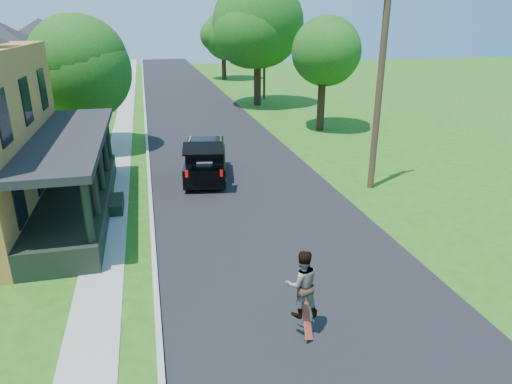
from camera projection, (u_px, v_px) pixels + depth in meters
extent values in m
plane|color=#265210|center=(292.00, 268.00, 13.83)|extent=(140.00, 140.00, 0.00)
cube|color=black|center=(205.00, 127.00, 32.02)|extent=(8.00, 120.00, 0.02)
cube|color=#9B9B96|center=(146.00, 130.00, 31.13)|extent=(0.15, 120.00, 0.12)
cube|color=gray|center=(123.00, 131.00, 30.80)|extent=(1.30, 120.00, 0.03)
cube|color=gray|center=(4.00, 219.00, 17.22)|extent=(6.50, 1.20, 0.03)
cube|color=black|center=(77.00, 202.00, 17.65)|extent=(2.40, 10.00, 0.90)
cube|color=black|center=(68.00, 138.00, 16.74)|extent=(2.60, 10.30, 0.25)
cube|color=#A8A495|center=(4.00, 89.00, 31.82)|extent=(8.00, 8.00, 5.00)
cube|color=#A8A495|center=(46.00, 67.00, 46.37)|extent=(8.00, 8.00, 5.00)
pyramid|color=black|center=(38.00, 18.00, 44.70)|extent=(12.78, 12.78, 2.20)
cube|color=black|center=(206.00, 165.00, 21.48)|extent=(2.51, 4.61, 0.85)
cube|color=black|center=(205.00, 150.00, 21.38)|extent=(2.10, 2.95, 0.55)
cube|color=black|center=(205.00, 144.00, 21.28)|extent=(2.15, 3.04, 0.08)
cube|color=black|center=(203.00, 148.00, 19.00)|extent=(1.82, 1.17, 0.38)
cube|color=#37373C|center=(205.00, 167.00, 20.15)|extent=(0.78, 0.70, 0.45)
cube|color=silver|center=(189.00, 143.00, 21.19)|extent=(0.44, 2.39, 0.06)
cube|color=silver|center=(221.00, 142.00, 21.30)|extent=(0.44, 2.39, 0.06)
cube|color=#990505|center=(187.00, 174.00, 19.30)|extent=(0.13, 0.08, 0.30)
cube|color=#990505|center=(221.00, 173.00, 19.41)|extent=(0.13, 0.08, 0.30)
cylinder|color=black|center=(191.00, 163.00, 22.88)|extent=(0.34, 0.71, 0.68)
cylinder|color=black|center=(223.00, 162.00, 22.99)|extent=(0.34, 0.71, 0.68)
cylinder|color=black|center=(187.00, 182.00, 20.19)|extent=(0.34, 0.71, 0.68)
cylinder|color=black|center=(223.00, 181.00, 20.30)|extent=(0.34, 0.71, 0.68)
imported|color=black|center=(302.00, 284.00, 10.44)|extent=(0.83, 0.66, 1.66)
cube|color=#9C250D|center=(307.00, 320.00, 10.75)|extent=(0.27, 0.70, 0.76)
cylinder|color=black|center=(89.00, 125.00, 26.12)|extent=(0.63, 0.63, 2.78)
sphere|color=#2A701D|center=(82.00, 70.00, 25.03)|extent=(6.27, 6.27, 5.08)
sphere|color=#2A701D|center=(87.00, 49.00, 24.57)|extent=(5.44, 5.44, 4.41)
sphere|color=#2A701D|center=(71.00, 59.00, 24.92)|extent=(5.58, 5.58, 4.52)
cylinder|color=black|center=(70.00, 80.00, 44.85)|extent=(0.68, 0.68, 3.04)
sphere|color=#2A701D|center=(65.00, 46.00, 43.74)|extent=(6.44, 6.44, 4.85)
sphere|color=#2A701D|center=(66.00, 35.00, 43.04)|extent=(5.58, 5.58, 4.21)
sphere|color=#2A701D|center=(62.00, 40.00, 43.96)|extent=(5.73, 5.73, 4.32)
cylinder|color=black|center=(321.00, 107.00, 30.59)|extent=(0.63, 0.63, 3.09)
sphere|color=#2A701D|center=(323.00, 62.00, 29.54)|extent=(5.24, 5.24, 4.19)
sphere|color=#2A701D|center=(331.00, 47.00, 29.17)|extent=(4.55, 4.55, 3.63)
sphere|color=#2A701D|center=(314.00, 54.00, 29.45)|extent=(4.66, 4.66, 3.73)
cylinder|color=black|center=(257.00, 83.00, 39.51)|extent=(0.74, 0.74, 3.77)
sphere|color=#2A701D|center=(257.00, 32.00, 38.03)|extent=(8.15, 8.15, 6.86)
sphere|color=#2A701D|center=(263.00, 13.00, 37.19)|extent=(7.06, 7.06, 5.95)
sphere|color=#2A701D|center=(251.00, 23.00, 38.16)|extent=(7.24, 7.24, 6.10)
cylinder|color=black|center=(224.00, 67.00, 56.91)|extent=(0.67, 0.67, 3.09)
sphere|color=#2A701D|center=(223.00, 38.00, 55.70)|extent=(6.84, 6.84, 5.62)
sphere|color=#2A701D|center=(226.00, 27.00, 54.97)|extent=(5.93, 5.93, 4.87)
sphere|color=#2A701D|center=(219.00, 32.00, 55.86)|extent=(6.08, 6.08, 4.99)
cylinder|color=#3E271D|center=(379.00, 89.00, 18.96)|extent=(0.35, 0.35, 8.72)
cylinder|color=#3E271D|center=(264.00, 54.00, 41.70)|extent=(0.29, 0.29, 8.26)
cube|color=#3E271D|center=(265.00, 12.00, 40.44)|extent=(1.51, 0.41, 0.11)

